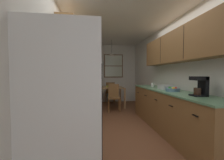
# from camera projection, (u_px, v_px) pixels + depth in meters

# --- Properties ---
(ground_plane) EXTENTS (12.00, 12.00, 0.00)m
(ground_plane) POSITION_uv_depth(u_px,v_px,m) (117.00, 120.00, 3.99)
(ground_plane) COLOR brown
(wall_left) EXTENTS (0.10, 9.00, 2.55)m
(wall_left) POSITION_uv_depth(u_px,v_px,m) (66.00, 73.00, 3.76)
(wall_left) COLOR silver
(wall_left) RESTS_ON ground
(wall_right) EXTENTS (0.10, 9.00, 2.55)m
(wall_right) POSITION_uv_depth(u_px,v_px,m) (164.00, 73.00, 4.12)
(wall_right) COLOR silver
(wall_right) RESTS_ON ground
(wall_back) EXTENTS (4.40, 0.10, 2.55)m
(wall_back) POSITION_uv_depth(u_px,v_px,m) (107.00, 73.00, 6.56)
(wall_back) COLOR silver
(wall_back) RESTS_ON ground
(ceiling_slab) EXTENTS (4.40, 9.00, 0.08)m
(ceiling_slab) POSITION_uv_depth(u_px,v_px,m) (117.00, 24.00, 3.88)
(ceiling_slab) COLOR white
(refrigerator) EXTENTS (0.74, 0.80, 1.73)m
(refrigerator) POSITION_uv_depth(u_px,v_px,m) (67.00, 110.00, 1.58)
(refrigerator) COLOR white
(refrigerator) RESTS_ON ground
(stove_range) EXTENTS (0.66, 0.65, 1.10)m
(stove_range) POSITION_uv_depth(u_px,v_px,m) (72.00, 123.00, 2.33)
(stove_range) COLOR white
(stove_range) RESTS_ON ground
(microwave_over_range) EXTENTS (0.39, 0.60, 0.35)m
(microwave_over_range) POSITION_uv_depth(u_px,v_px,m) (63.00, 44.00, 2.26)
(microwave_over_range) COLOR silver
(counter_left) EXTENTS (0.64, 1.89, 0.90)m
(counter_left) POSITION_uv_depth(u_px,v_px,m) (79.00, 106.00, 3.59)
(counter_left) COLOR brown
(counter_left) RESTS_ON ground
(upper_cabinets_left) EXTENTS (0.33, 1.97, 0.74)m
(upper_cabinets_left) POSITION_uv_depth(u_px,v_px,m) (72.00, 45.00, 3.46)
(upper_cabinets_left) COLOR brown
(counter_right) EXTENTS (0.64, 3.05, 0.90)m
(counter_right) POSITION_uv_depth(u_px,v_px,m) (169.00, 111.00, 3.18)
(counter_right) COLOR brown
(counter_right) RESTS_ON ground
(upper_cabinets_right) EXTENTS (0.33, 2.73, 0.66)m
(upper_cabinets_right) POSITION_uv_depth(u_px,v_px,m) (177.00, 47.00, 3.09)
(upper_cabinets_right) COLOR brown
(dining_table) EXTENTS (0.90, 0.89, 0.75)m
(dining_table) POSITION_uv_depth(u_px,v_px,m) (112.00, 90.00, 5.60)
(dining_table) COLOR #A87F51
(dining_table) RESTS_ON ground
(dining_chair_near) EXTENTS (0.43, 0.43, 0.90)m
(dining_chair_near) POSITION_uv_depth(u_px,v_px,m) (114.00, 96.00, 4.95)
(dining_chair_near) COLOR brown
(dining_chair_near) RESTS_ON ground
(dining_chair_far) EXTENTS (0.42, 0.42, 0.90)m
(dining_chair_far) POSITION_uv_depth(u_px,v_px,m) (110.00, 91.00, 6.25)
(dining_chair_far) COLOR brown
(dining_chair_far) RESTS_ON ground
(pendant_light) EXTENTS (0.26, 0.26, 0.61)m
(pendant_light) POSITION_uv_depth(u_px,v_px,m) (112.00, 54.00, 5.54)
(pendant_light) COLOR black
(back_window) EXTENTS (0.85, 0.05, 1.04)m
(back_window) POSITION_uv_depth(u_px,v_px,m) (114.00, 66.00, 6.52)
(back_window) COLOR brown
(trash_bin) EXTENTS (0.36, 0.36, 0.66)m
(trash_bin) POSITION_uv_depth(u_px,v_px,m) (91.00, 102.00, 4.84)
(trash_bin) COLOR silver
(trash_bin) RESTS_ON ground
(storage_canister) EXTENTS (0.11, 0.11, 0.19)m
(storage_canister) POSITION_uv_depth(u_px,v_px,m) (75.00, 87.00, 2.90)
(storage_canister) COLOR #265999
(storage_canister) RESTS_ON counter_left
(dish_towel) EXTENTS (0.02, 0.16, 0.24)m
(dish_towel) POSITION_uv_depth(u_px,v_px,m) (94.00, 117.00, 2.54)
(dish_towel) COLOR white
(coffee_maker) EXTENTS (0.22, 0.18, 0.32)m
(coffee_maker) POSITION_uv_depth(u_px,v_px,m) (200.00, 86.00, 2.32)
(coffee_maker) COLOR black
(coffee_maker) RESTS_ON counter_right
(mug_by_coffeemaker) EXTENTS (0.11, 0.07, 0.11)m
(mug_by_coffeemaker) POSITION_uv_depth(u_px,v_px,m) (153.00, 85.00, 4.04)
(mug_by_coffeemaker) COLOR white
(mug_by_coffeemaker) RESTS_ON counter_right
(fruit_bowl) EXTENTS (0.27, 0.27, 0.09)m
(fruit_bowl) POSITION_uv_depth(u_px,v_px,m) (173.00, 90.00, 2.95)
(fruit_bowl) COLOR #597F9E
(fruit_bowl) RESTS_ON counter_right
(dish_rack) EXTENTS (0.28, 0.34, 0.10)m
(dish_rack) POSITION_uv_depth(u_px,v_px,m) (167.00, 87.00, 3.33)
(dish_rack) COLOR silver
(dish_rack) RESTS_ON counter_right
(table_serving_bowl) EXTENTS (0.19, 0.19, 0.06)m
(table_serving_bowl) POSITION_uv_depth(u_px,v_px,m) (109.00, 86.00, 5.63)
(table_serving_bowl) COLOR #E0D14C
(table_serving_bowl) RESTS_ON dining_table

